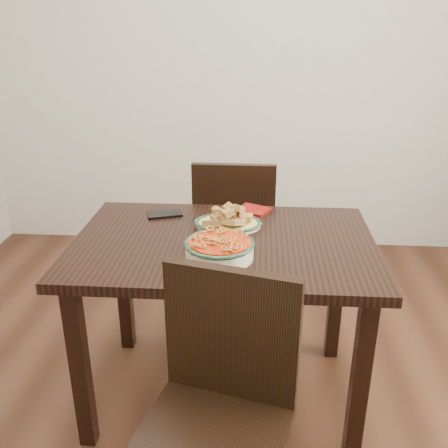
# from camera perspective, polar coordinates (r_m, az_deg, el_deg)

# --- Properties ---
(floor) EXTENTS (3.50, 3.50, 0.00)m
(floor) POSITION_cam_1_polar(r_m,az_deg,el_deg) (2.29, -0.87, -20.25)
(floor) COLOR #331B10
(floor) RESTS_ON ground
(wall_back) EXTENTS (3.50, 0.10, 2.60)m
(wall_back) POSITION_cam_1_polar(r_m,az_deg,el_deg) (3.44, 1.66, 18.26)
(wall_back) COLOR beige
(wall_back) RESTS_ON ground
(dining_table) EXTENTS (1.18, 0.79, 0.75)m
(dining_table) POSITION_cam_1_polar(r_m,az_deg,el_deg) (2.00, -0.04, -4.49)
(dining_table) COLOR black
(dining_table) RESTS_ON ground
(chair_far) EXTENTS (0.42, 0.42, 0.89)m
(chair_far) POSITION_cam_1_polar(r_m,az_deg,el_deg) (2.70, 1.22, -0.54)
(chair_far) COLOR black
(chair_far) RESTS_ON ground
(chair_near) EXTENTS (0.51, 0.51, 0.89)m
(chair_near) POSITION_cam_1_polar(r_m,az_deg,el_deg) (1.58, -0.49, -19.65)
(chair_near) COLOR black
(chair_near) RESTS_ON ground
(fish_plate) EXTENTS (0.27, 0.21, 0.11)m
(fish_plate) POSITION_cam_1_polar(r_m,az_deg,el_deg) (2.07, 0.48, 0.90)
(fish_plate) COLOR beige
(fish_plate) RESTS_ON dining_table
(noodle_bowl) EXTENTS (0.26, 0.26, 0.08)m
(noodle_bowl) POSITION_cam_1_polar(r_m,az_deg,el_deg) (1.80, -0.54, -2.59)
(noodle_bowl) COLOR #F2E9CC
(noodle_bowl) RESTS_ON dining_table
(smartphone) EXTENTS (0.17, 0.12, 0.01)m
(smartphone) POSITION_cam_1_polar(r_m,az_deg,el_deg) (2.21, -6.81, 1.13)
(smartphone) COLOR black
(smartphone) RESTS_ON dining_table
(napkin) EXTENTS (0.17, 0.16, 0.01)m
(napkin) POSITION_cam_1_polar(r_m,az_deg,el_deg) (2.25, 3.35, 1.63)
(napkin) COLOR maroon
(napkin) RESTS_ON dining_table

